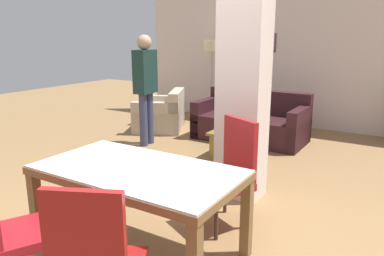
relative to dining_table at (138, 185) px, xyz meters
The scene contains 12 objects.
ground_plane 0.59m from the dining_table, ahead, with size 18.00×18.00×0.00m, color olive.
back_wall 5.13m from the dining_table, 90.03° to the left, with size 7.20×0.09×2.70m.
divider_pillar 1.69m from the dining_table, 81.46° to the left, with size 0.49×0.37×2.70m.
dining_table is the anchor object (origin of this frame).
dining_chair_far_right 0.92m from the dining_table, 63.45° to the left, with size 0.62×0.62×1.01m.
dining_chair_near_left 0.92m from the dining_table, 116.51° to the right, with size 0.62×0.62×1.01m.
sofa 3.72m from the dining_table, 98.85° to the left, with size 1.84×0.90×0.82m.
armchair 4.11m from the dining_table, 123.77° to the left, with size 1.15×1.18×0.75m.
coffee_table 2.65m from the dining_table, 99.37° to the left, with size 0.57×0.48×0.39m.
bottle 2.71m from the dining_table, 98.60° to the left, with size 0.08×0.08×0.24m.
floor_lamp 5.17m from the dining_table, 112.21° to the left, with size 0.35×0.35×1.65m.
standing_person 3.17m from the dining_table, 127.28° to the left, with size 0.24×0.39×1.76m.
Camera 1 is at (1.83, -2.15, 1.76)m, focal length 35.00 mm.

